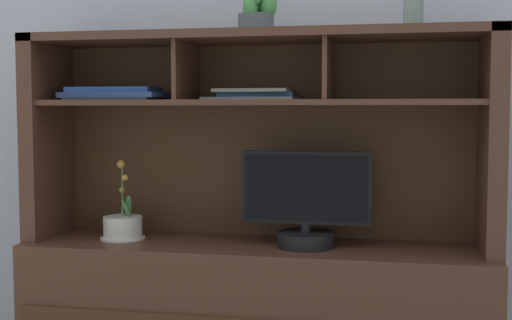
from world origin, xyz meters
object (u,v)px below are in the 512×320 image
diffuser_bottle (413,12)px  potted_succulent (257,11)px  media_console (256,267)px  tv_monitor (306,206)px  magazine_stack_centre (115,94)px  potted_orchid (123,227)px  magazine_stack_left (255,95)px

diffuser_bottle → potted_succulent: size_ratio=1.74×
media_console → tv_monitor: bearing=-13.6°
tv_monitor → magazine_stack_centre: size_ratio=1.14×
tv_monitor → diffuser_bottle: (0.36, 0.03, 0.67)m
potted_orchid → magazine_stack_centre: bearing=151.0°
magazine_stack_left → diffuser_bottle: 0.62m
magazine_stack_left → diffuser_bottle: (0.55, -0.03, 0.28)m
potted_orchid → diffuser_bottle: bearing=1.0°
media_console → potted_succulent: size_ratio=9.57×
magazine_stack_centre → potted_succulent: size_ratio=2.28×
media_console → magazine_stack_left: size_ratio=4.75×
tv_monitor → potted_orchid: bearing=178.8°
media_console → magazine_stack_centre: size_ratio=4.19×
potted_orchid → media_console: bearing=3.5°
tv_monitor → potted_succulent: (-0.18, 0.04, 0.69)m
tv_monitor → magazine_stack_centre: (-0.72, 0.03, 0.40)m
media_console → magazine_stack_left: 0.63m
tv_monitor → potted_orchid: size_ratio=1.54×
potted_orchid → magazine_stack_left: magazine_stack_left is taller
potted_succulent → diffuser_bottle: bearing=-0.7°
magazine_stack_left → magazine_stack_centre: size_ratio=0.88×
tv_monitor → magazine_stack_centre: magazine_stack_centre is taller
magazine_stack_left → media_console: bearing=-58.3°
magazine_stack_left → potted_succulent: 0.30m
tv_monitor → media_console: bearing=166.4°
potted_orchid → diffuser_bottle: diffuser_bottle is taller
tv_monitor → potted_succulent: bearing=167.8°
magazine_stack_left → potted_succulent: size_ratio=2.02×
media_console → magazine_stack_left: (-0.01, 0.01, 0.63)m
potted_orchid → magazine_stack_left: bearing=5.2°
magazine_stack_centre → potted_orchid: bearing=-29.0°
potted_orchid → tv_monitor: bearing=-1.2°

